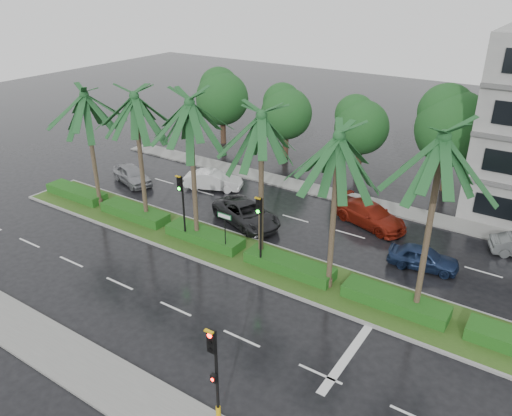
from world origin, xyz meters
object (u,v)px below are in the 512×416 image
Objects in this scene: signal_median_left at (182,199)px; signal_near at (215,373)px; car_darkgrey at (246,213)px; car_silver at (132,175)px; car_red at (370,215)px; street_sign at (225,224)px; car_white at (213,180)px; car_blue at (423,258)px.

signal_near is at bearing -44.09° from signal_median_left.
signal_median_left reaches higher than car_darkgrey.
car_silver is 18.61m from car_red.
signal_median_left is at bearing -99.51° from car_silver.
street_sign reaches higher than car_red.
street_sign is 4.52m from car_darkgrey.
street_sign is (3.00, 0.18, -0.87)m from signal_median_left.
car_white is (6.00, 2.64, -0.00)m from car_silver.
signal_median_left is at bearing -176.66° from car_white.
signal_near is 24.72m from car_silver.
car_red reaches higher than car_white.
car_red is (5.50, 8.42, -1.38)m from street_sign.
car_white is at bearing 132.09° from street_sign.
signal_near is at bearing -108.91° from car_silver.
car_red is (12.27, 0.93, 0.02)m from car_white.
street_sign is 0.61× the size of car_silver.
car_darkgrey is at bearing 140.31° from car_red.
signal_median_left is at bearing 153.32° from car_red.
car_blue is at bearing 27.00° from street_sign.
car_blue is at bearing -71.62° from car_silver.
signal_near is at bearing -164.39° from car_white.
car_silver is at bearing 119.01° from car_red.
car_darkgrey is 1.04× the size of car_red.
street_sign is at bearing -140.87° from car_darkgrey.
car_silver is at bearing 143.31° from signal_near.
street_sign is (-7.00, 9.87, -0.38)m from signal_near.
car_silver is (-19.77, 14.73, -1.78)m from signal_near.
car_silver reaches higher than car_blue.
car_darkgrey is 8.10m from car_red.
car_white is (-6.77, 7.49, -1.41)m from street_sign.
street_sign is 0.60× the size of car_white.
car_red reaches higher than car_darkgrey.
car_blue is (11.34, 1.01, -0.08)m from car_darkgrey.
signal_near is 16.36m from car_darkgrey.
street_sign is 13.73m from car_silver.
car_red is at bearing -108.47° from car_white.
car_silver is at bearing 107.11° from car_darkgrey.
car_darkgrey reaches higher than car_white.
signal_median_left is at bearing 135.91° from signal_near.
signal_near reaches higher than street_sign.
car_blue is at bearing -63.99° from car_darkgrey.
car_white is 12.30m from car_red.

